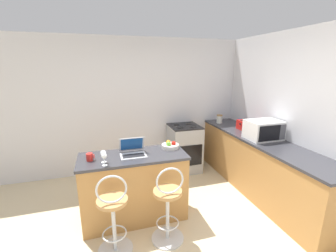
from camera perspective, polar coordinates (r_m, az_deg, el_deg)
wall_back at (r=4.47m, az=-7.68°, el=4.91°), size 12.00×0.06×2.60m
breakfast_bar at (r=3.22m, az=-8.52°, el=-15.03°), size 1.40×0.59×0.93m
counter_right at (r=4.11m, az=21.92°, el=-9.11°), size 0.64×2.89×0.93m
bar_stool_near at (r=2.73m, az=-13.71°, el=-21.35°), size 0.40×0.40×1.00m
bar_stool_far at (r=2.81m, az=-0.01°, el=-19.72°), size 0.40×0.40×1.00m
laptop at (r=3.02m, az=-8.97°, el=-6.13°), size 0.33×0.30×0.22m
microwave at (r=3.90m, az=23.13°, el=-0.89°), size 0.53×0.39×0.30m
toaster at (r=4.35m, az=18.80°, el=0.15°), size 0.18×0.28×0.17m
stove_range at (r=4.57m, az=4.17°, el=-5.59°), size 0.59×0.61×0.94m
storage_jar at (r=4.73m, az=12.93°, el=1.77°), size 0.12×0.12×0.17m
wine_glass_tall at (r=2.75m, az=-15.92°, el=-7.45°), size 0.07×0.07×0.16m
wine_glass_short at (r=2.83m, az=-16.12°, el=-6.77°), size 0.07×0.07×0.16m
mug_red at (r=2.96m, az=-19.23°, el=-7.45°), size 0.10×0.08×0.09m
fruit_bowl at (r=3.22m, az=0.56°, el=-4.98°), size 0.24×0.24×0.11m
mug_blue at (r=4.82m, az=17.82°, el=1.17°), size 0.10×0.08×0.09m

